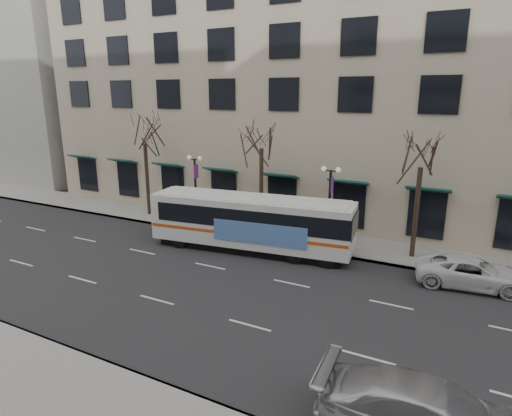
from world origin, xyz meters
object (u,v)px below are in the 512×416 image
Objects in this scene: tree_far_left at (144,131)px; white_pickup at (472,272)px; tree_far_mid at (261,134)px; lamp_post_left at (196,187)px; city_bus at (252,221)px; tree_far_right at (422,150)px; lamp_post_right at (330,203)px.

tree_far_left reaches higher than white_pickup.
tree_far_mid is 1.59× the size of white_pickup.
white_pickup is (18.19, -2.00, -2.20)m from lamp_post_left.
tree_far_mid is at bearing 99.44° from city_bus.
tree_far_mid reaches higher than lamp_post_left.
city_bus is 2.39× the size of white_pickup.
tree_far_right is 1.55× the size of lamp_post_right.
tree_far_right is 6.11m from lamp_post_right.
city_bus is at bearing -22.92° from lamp_post_left.
tree_far_mid is at bearing 72.21° from white_pickup.
city_bus is at bearing 85.67° from white_pickup.
tree_far_left is 1.60× the size of lamp_post_right.
tree_far_right is at bearing 44.25° from white_pickup.
tree_far_right is at bearing 2.29° from lamp_post_left.
tree_far_left is at bearing -180.00° from tree_far_mid.
tree_far_mid is 0.67× the size of city_bus.
tree_far_left is 1.60× the size of lamp_post_left.
tree_far_left is 12.33m from city_bus.
lamp_post_right is at bearing 24.36° from city_bus.
tree_far_right reaches higher than white_pickup.
tree_far_right is 0.63× the size of city_bus.
tree_far_right reaches higher than lamp_post_right.
tree_far_mid is at bearing 173.17° from lamp_post_right.
white_pickup is at bearing -4.71° from city_bus.
tree_far_left reaches higher than city_bus.
lamp_post_right is (5.01, -0.60, -3.96)m from tree_far_mid.
tree_far_left is 1.55× the size of white_pickup.
lamp_post_left is 6.50m from city_bus.
tree_far_mid is 14.80m from white_pickup.
city_bus is 12.34m from white_pickup.
tree_far_right is (10.00, -0.00, -0.48)m from tree_far_mid.
tree_far_mid reaches higher than tree_far_left.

